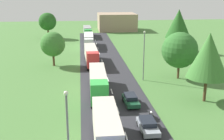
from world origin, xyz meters
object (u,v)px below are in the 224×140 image
Objects in this scene: lamppost_lead at (68,134)px; tree_oak at (47,22)px; truck_fifth at (87,31)px; tree_maple at (208,56)px; truck_third at (91,54)px; lamppost_second at (144,54)px; distant_building at (117,22)px; tree_birch at (180,50)px; car_third at (131,100)px; truck_second at (98,81)px; truck_lead at (107,134)px; truck_fourth at (89,40)px; tree_pine at (178,24)px; car_second at (148,125)px; tree_elm at (53,44)px; motorcycle_courier at (151,115)px.

tree_oak is at bearing 97.28° from lamppost_lead.
tree_maple is (15.42, -60.67, 4.80)m from truck_fifth.
lamppost_second is (8.83, -12.98, 2.84)m from truck_third.
tree_maple is at bearing -87.71° from distant_building.
distant_building is at bearing 92.58° from tree_birch.
car_third is 0.31× the size of distant_building.
truck_second is 1.48× the size of tree_birch.
truck_lead reaches higher than truck_fourth.
tree_pine reaches higher than truck_fourth.
truck_second reaches higher than car_second.
truck_lead is 35.97m from tree_elm.
car_third is 77.55m from distant_building.
tree_birch reaches higher than truck_lead.
tree_pine is 33.19m from tree_elm.
truck_fourth is 1.21× the size of tree_maple.
distant_building is at bearing 86.81° from lamppost_second.
truck_lead is 89.78m from distant_building.
motorcycle_courier is (6.13, -9.63, -1.53)m from truck_second.
tree_birch is at bearing 3.21° from lamppost_second.
car_third reaches higher than car_second.
car_third is at bearing -178.63° from tree_maple.
tree_birch reaches higher than truck_fifth.
truck_second is at bearing 79.90° from lamppost_lead.
truck_third is 1.73× the size of tree_elm.
truck_fourth is (-0.20, 37.94, 0.02)m from truck_second.
tree_oak is at bearing 114.19° from lamppost_second.
tree_pine is (23.08, 10.15, 5.28)m from truck_third.
lamppost_second is 0.60× the size of distant_building.
truck_second is at bearing 110.79° from car_second.
car_second is (5.08, -50.79, -1.29)m from truck_fourth.
car_third is at bearing -95.88° from distant_building.
tree_elm is (-23.69, 22.85, -2.15)m from tree_maple.
motorcycle_courier is 67.56m from tree_oak.
truck_third is at bearing 85.08° from lamppost_lead.
tree_pine is (22.81, 29.18, 5.31)m from truck_second.
car_third is (4.57, -23.99, -1.27)m from truck_third.
distant_building is at bearing 52.62° from truck_fifth.
lamppost_lead is 0.96× the size of tree_birch.
motorcycle_courier is 0.18× the size of tree_pine.
car_third is 0.51× the size of lamppost_second.
tree_pine is (22.98, 45.94, 5.21)m from truck_lead.
tree_maple reaches higher than truck_second.
tree_birch reaches higher than distant_building.
truck_fourth is 1.11× the size of tree_pine.
truck_second is 19.03m from truck_third.
truck_second is 1.73× the size of tree_elm.
tree_elm is (-4.68, 38.99, 0.10)m from lamppost_lead.
truck_second is 1.26× the size of tree_maple.
truck_second is 1.54× the size of lamppost_lead.
car_third is at bearing -111.17° from lamppost_second.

